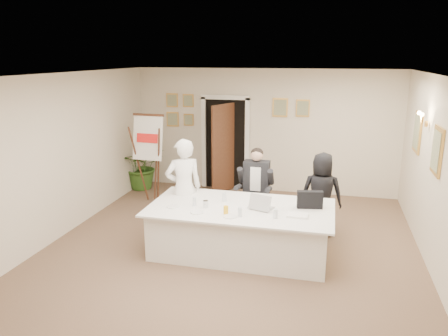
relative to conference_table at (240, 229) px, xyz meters
name	(u,v)px	position (x,y,z in m)	size (l,w,h in m)	color
floor	(229,253)	(-0.17, -0.07, -0.39)	(7.00, 7.00, 0.00)	brown
ceiling	(229,75)	(-0.17, -0.07, 2.41)	(6.00, 7.00, 0.02)	white
wall_back	(264,131)	(-0.17, 3.43, 1.01)	(6.00, 0.10, 2.80)	beige
wall_front	(125,280)	(-0.17, -3.57, 1.01)	(6.00, 0.10, 2.80)	beige
wall_left	(56,158)	(-3.17, -0.07, 1.01)	(0.10, 7.00, 2.80)	beige
wall_right	(442,182)	(2.83, -0.07, 1.01)	(0.10, 7.00, 2.80)	beige
doorway	(225,146)	(-1.06, 3.25, 0.65)	(1.14, 0.86, 2.20)	black
pictures_back_wall	(230,110)	(-0.97, 3.40, 1.46)	(3.40, 0.06, 0.80)	gold
pictures_right_wall	(426,141)	(2.80, 1.13, 1.36)	(0.06, 2.20, 0.80)	gold
wall_sconce	(423,119)	(2.73, 1.13, 1.71)	(0.20, 0.30, 0.24)	gold
conference_table	(240,229)	(0.00, 0.00, 0.00)	(2.88, 1.53, 0.78)	silver
seated_man	(256,187)	(0.03, 1.22, 0.35)	(0.63, 0.68, 1.48)	black
flip_chart	(151,163)	(-2.37, 2.02, 0.47)	(0.66, 0.43, 1.87)	#3C1C13
standing_man	(184,188)	(-1.09, 0.43, 0.47)	(0.63, 0.41, 1.73)	white
standing_woman	(321,194)	(1.21, 1.09, 0.34)	(0.72, 0.47, 1.47)	black
potted_palm	(142,165)	(-2.97, 2.87, 0.17)	(1.01, 0.87, 1.12)	#2E541C
laptop	(261,200)	(0.32, 0.00, 0.52)	(0.36, 0.37, 0.28)	#B7BABC
laptop_bag	(310,200)	(1.05, 0.20, 0.52)	(0.39, 0.11, 0.28)	black
paper_stack	(298,215)	(0.90, -0.21, 0.40)	(0.31, 0.22, 0.03)	white
plate_left	(173,207)	(-1.03, -0.27, 0.39)	(0.20, 0.20, 0.01)	white
plate_mid	(197,212)	(-0.59, -0.41, 0.39)	(0.21, 0.21, 0.01)	white
plate_near	(230,216)	(-0.06, -0.47, 0.39)	(0.21, 0.21, 0.01)	white
glass_a	(194,202)	(-0.72, -0.13, 0.45)	(0.06, 0.06, 0.14)	silver
glass_b	(240,212)	(0.07, -0.42, 0.45)	(0.06, 0.06, 0.14)	silver
glass_c	(275,214)	(0.59, -0.36, 0.45)	(0.07, 0.07, 0.14)	silver
glass_d	(224,198)	(-0.31, 0.18, 0.45)	(0.07, 0.07, 0.14)	silver
oj_glass	(226,210)	(-0.15, -0.38, 0.45)	(0.07, 0.07, 0.13)	#ECAE13
steel_jug	(206,204)	(-0.53, -0.16, 0.44)	(0.09, 0.09, 0.11)	silver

